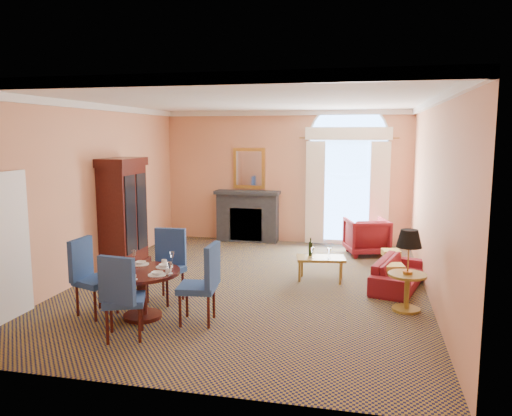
% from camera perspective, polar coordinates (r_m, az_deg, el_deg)
% --- Properties ---
extents(ground, '(7.50, 7.50, 0.00)m').
position_cam_1_polar(ground, '(8.90, -0.72, -8.77)').
color(ground, '#14173F').
rests_on(ground, ground).
extents(room_envelope, '(6.04, 7.52, 3.45)m').
position_cam_1_polar(room_envelope, '(9.16, 0.08, 7.66)').
color(room_envelope, '#EFA172').
rests_on(room_envelope, ground).
extents(armoire, '(0.62, 1.11, 2.18)m').
position_cam_1_polar(armoire, '(10.18, -14.95, -0.80)').
color(armoire, black).
rests_on(armoire, ground).
extents(dining_table, '(1.11, 1.11, 0.90)m').
position_cam_1_polar(dining_table, '(7.41, -12.94, -8.25)').
color(dining_table, black).
rests_on(dining_table, ground).
extents(dining_chair_north, '(0.62, 0.62, 1.14)m').
position_cam_1_polar(dining_chair_north, '(8.12, -10.07, -5.85)').
color(dining_chair_north, navy).
rests_on(dining_chair_north, ground).
extents(dining_chair_south, '(0.66, 0.66, 1.14)m').
position_cam_1_polar(dining_chair_south, '(6.63, -15.20, -9.27)').
color(dining_chair_south, navy).
rests_on(dining_chair_south, ground).
extents(dining_chair_east, '(0.56, 0.56, 1.14)m').
position_cam_1_polar(dining_chair_east, '(7.03, -5.91, -8.01)').
color(dining_chair_east, navy).
rests_on(dining_chair_east, ground).
extents(dining_chair_west, '(0.65, 0.65, 1.14)m').
position_cam_1_polar(dining_chair_west, '(7.72, -18.55, -6.90)').
color(dining_chair_west, navy).
rests_on(dining_chair_west, ground).
extents(sofa, '(1.07, 1.79, 0.49)m').
position_cam_1_polar(sofa, '(9.07, 15.99, -7.17)').
color(sofa, maroon).
rests_on(sofa, ground).
extents(armchair, '(1.09, 1.10, 0.81)m').
position_cam_1_polar(armchair, '(11.26, 12.52, -3.19)').
color(armchair, maroon).
rests_on(armchair, ground).
extents(coffee_table, '(0.93, 0.62, 0.77)m').
position_cam_1_polar(coffee_table, '(9.13, 7.35, -5.75)').
color(coffee_table, olive).
rests_on(coffee_table, ground).
extents(side_table, '(0.57, 0.57, 1.21)m').
position_cam_1_polar(side_table, '(7.78, 17.00, -5.67)').
color(side_table, olive).
rests_on(side_table, ground).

